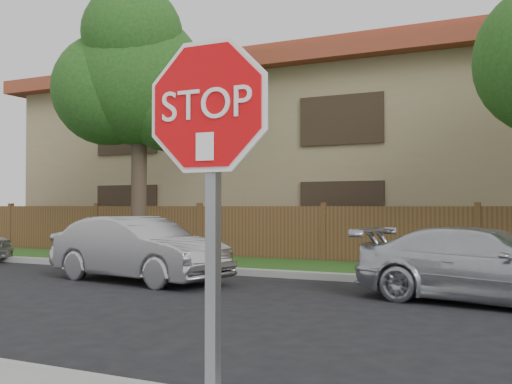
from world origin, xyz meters
The scene contains 8 objects.
far_curb centered at (0.00, 8.15, 0.07)m, with size 70.00×0.30×0.15m, color gray.
grass_strip centered at (0.00, 9.80, 0.06)m, with size 70.00×3.00×0.12m, color #1E4714.
fence centered at (0.00, 11.40, 0.80)m, with size 70.00×0.12×1.60m, color brown.
apartment_building centered at (0.00, 17.00, 3.53)m, with size 35.20×9.20×7.20m.
tree_left centered at (-8.98, 9.57, 5.22)m, with size 4.80×3.90×7.78m.
stop_sign centered at (-0.11, -1.48, 1.83)m, with size 1.01×0.13×2.55m.
sedan_left centered at (-6.30, 6.11, 0.69)m, with size 1.47×4.20×1.38m, color #A4A3A8.
sedan_right centered at (0.62, 6.29, 0.63)m, with size 1.75×4.32×1.25m, color silver.
Camera 1 is at (1.52, -4.27, 1.61)m, focal length 42.00 mm.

